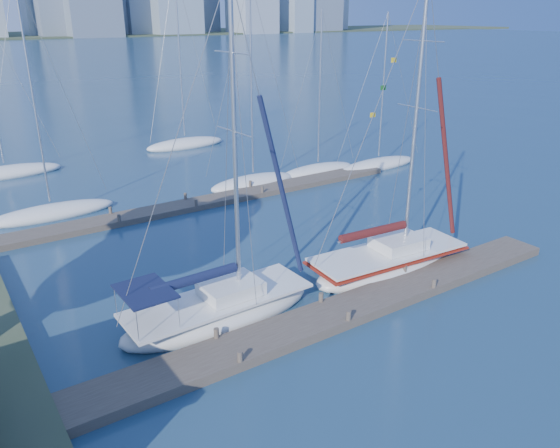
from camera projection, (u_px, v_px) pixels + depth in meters
ground at (334, 319)px, 22.71m from camera, size 700.00×700.00×0.00m
near_dock at (334, 315)px, 22.64m from camera, size 26.00×2.00×0.40m
far_dock at (205, 202)px, 36.08m from camera, size 30.00×1.80×0.36m
sailboat_navy at (218, 296)px, 22.26m from camera, size 8.57×3.02×13.88m
sailboat_maroon at (389, 249)px, 26.67m from camera, size 8.85×3.44×14.11m
bg_boat_0 at (52, 212)px, 34.02m from camera, size 8.00×3.84×14.28m
bg_boat_3 at (253, 182)px, 40.00m from camera, size 7.28×4.37×14.55m
bg_boat_4 at (318, 170)px, 43.15m from camera, size 6.90×2.63×12.45m
bg_boat_5 at (378, 164)px, 44.78m from camera, size 8.00×3.46×12.27m
bg_boat_6 at (6, 173)px, 42.32m from camera, size 8.34×2.81×13.75m
bg_boat_7 at (185, 144)px, 51.55m from camera, size 8.01×4.00×16.09m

